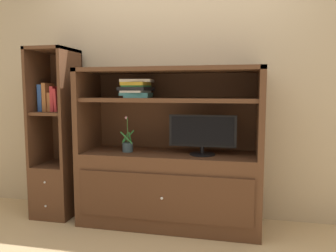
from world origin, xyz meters
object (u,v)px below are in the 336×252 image
(potted_plant, at_px, (128,146))
(bookshelf_tall, at_px, (58,159))
(media_console, at_px, (169,173))
(magazine_stack, at_px, (137,89))
(tv_monitor, at_px, (202,134))
(upright_book_row, at_px, (50,99))

(potted_plant, relative_size, bookshelf_tall, 0.20)
(media_console, distance_m, potted_plant, 0.46)
(potted_plant, relative_size, magazine_stack, 1.02)
(tv_monitor, bearing_deg, magazine_stack, 176.20)
(bookshelf_tall, bearing_deg, tv_monitor, -2.01)
(upright_book_row, bearing_deg, magazine_stack, 0.06)
(tv_monitor, distance_m, bookshelf_tall, 1.48)
(potted_plant, bearing_deg, tv_monitor, 0.35)
(tv_monitor, height_order, upright_book_row, upright_book_row)
(tv_monitor, height_order, potted_plant, tv_monitor)
(tv_monitor, bearing_deg, upright_book_row, 178.48)
(tv_monitor, relative_size, magazine_stack, 1.83)
(potted_plant, bearing_deg, magazine_stack, 29.87)
(magazine_stack, height_order, bookshelf_tall, bookshelf_tall)
(potted_plant, bearing_deg, media_console, 7.16)
(potted_plant, bearing_deg, upright_book_row, 176.88)
(magazine_stack, bearing_deg, potted_plant, -150.13)
(media_console, height_order, potted_plant, media_console)
(media_console, relative_size, magazine_stack, 5.09)
(upright_book_row, bearing_deg, potted_plant, -3.12)
(tv_monitor, xyz_separation_m, bookshelf_tall, (-1.45, 0.05, -0.30))
(media_console, xyz_separation_m, potted_plant, (-0.38, -0.05, 0.25))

